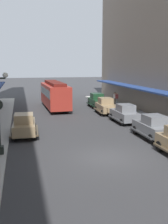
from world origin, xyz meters
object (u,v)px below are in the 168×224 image
parked_car_0 (97,100)px  pedestrian_2 (117,99)px  parked_car_2 (125,113)px  parked_car_3 (153,126)px  parked_car_5 (106,106)px  fire_hydrant (165,128)px  streetcar (55,94)px  pedestrian_0 (115,98)px  parked_car_1 (24,125)px

parked_car_0 → pedestrian_2: bearing=11.9°
parked_car_0 → parked_car_2: bearing=-90.3°
parked_car_3 → parked_car_5: 10.61m
parked_car_0 → parked_car_3: size_ratio=1.00×
fire_hydrant → pedestrian_2: (1.54, 15.30, 0.43)m
parked_car_0 → streetcar: size_ratio=0.44×
parked_car_5 → pedestrian_0: (3.21, 5.78, 0.07)m
parked_car_0 → parked_car_1: same height
streetcar → parked_car_2: bearing=-60.9°
parked_car_5 → pedestrian_0: bearing=61.0°
parked_car_0 → streetcar: streetcar is taller
pedestrian_2 → fire_hydrant: bearing=-95.7°
pedestrian_0 → fire_hydrant: bearing=-95.1°
parked_car_0 → pedestrian_2: size_ratio=2.61×
parked_car_3 → parked_car_1: bearing=163.4°
parked_car_3 → parked_car_0: bearing=89.9°
parked_car_2 → fire_hydrant: 5.24m
parked_car_2 → fire_hydrant: parked_car_2 is taller
parked_car_3 → streetcar: (-5.59, 15.73, 0.96)m
parked_car_3 → pedestrian_0: parked_car_3 is taller
parked_car_2 → parked_car_3: size_ratio=1.00×
pedestrian_2 → parked_car_0: bearing=-168.1°
pedestrian_0 → parked_car_3: bearing=-100.0°
parked_car_2 → parked_car_5: (-0.31, 4.91, 0.00)m
parked_car_1 → parked_car_3: size_ratio=1.01×
parked_car_3 → parked_car_5: (-0.32, 10.60, 0.00)m
parked_car_0 → streetcar: (-5.62, 0.36, 0.96)m
pedestrian_0 → parked_car_1: bearing=-133.0°
parked_car_3 → streetcar: bearing=109.6°
parked_car_1 → pedestrian_0: size_ratio=2.58×
parked_car_0 → parked_car_1: 15.81m
parked_car_1 → parked_car_2: same height
parked_car_5 → parked_car_3: bearing=-88.3°
parked_car_3 → streetcar: 16.72m
parked_car_3 → streetcar: size_ratio=0.44×
parked_car_5 → streetcar: (-5.27, 5.12, 0.96)m
parked_car_0 → pedestrian_2: parked_car_0 is taller
parked_car_0 → pedestrian_0: bearing=19.6°
parked_car_2 → parked_car_5: 4.92m
streetcar → pedestrian_2: size_ratio=5.90×
pedestrian_0 → pedestrian_2: bearing=-71.2°
parked_car_5 → pedestrian_2: bearing=58.2°
parked_car_5 → pedestrian_0: 6.62m
fire_hydrant → parked_car_2: bearing=106.7°
parked_car_3 → parked_car_5: bearing=91.7°
parked_car_0 → parked_car_3: 15.37m
parked_car_0 → parked_car_5: (-0.35, -4.76, 0.00)m
parked_car_0 → parked_car_2: 9.67m
parked_car_5 → fire_hydrant: (1.81, -9.91, -0.38)m
parked_car_1 → pedestrian_2: bearing=45.9°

